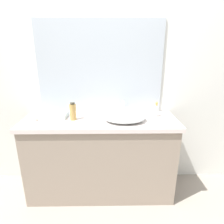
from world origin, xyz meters
The scene contains 10 objects.
ground_plane centered at (0.00, 0.00, -0.01)m, with size 6.00×6.00×0.02m, color gray.
bathroom_wall_rear centered at (0.00, 0.73, 1.30)m, with size 6.00×0.06×2.60m, color silver.
vanity_counter centered at (0.02, 0.44, 0.43)m, with size 1.52×0.51×0.85m.
wall_mirror_panel centered at (0.02, 0.69, 1.32)m, with size 1.29×0.01×0.94m, color #B2BCC6.
sink_basin centered at (0.26, 0.39, 0.89)m, with size 0.41×0.31×0.08m, color silver.
faucet centered at (0.26, 0.56, 0.94)m, with size 0.03×0.14×0.15m.
soap_dispenser centered at (0.59, 0.51, 0.92)m, with size 0.05×0.05×0.16m.
lotion_bottle centered at (-0.23, 0.43, 0.93)m, with size 0.06×0.06×0.17m.
candle_jar centered at (-0.59, 0.39, 0.87)m, with size 0.05×0.05×0.03m, color silver.
folded_hand_towel centered at (-0.43, 0.49, 0.88)m, with size 0.24×0.18×0.05m, color silver.
Camera 1 is at (0.12, -1.34, 1.52)m, focal length 30.86 mm.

